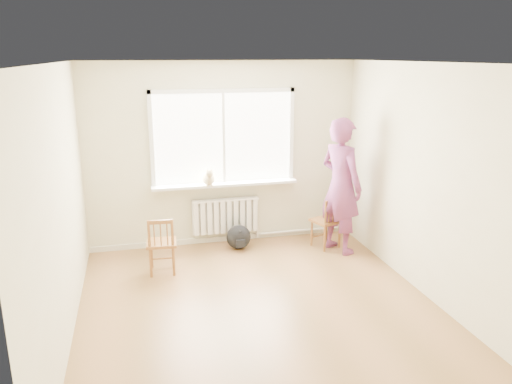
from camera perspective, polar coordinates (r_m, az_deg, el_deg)
floor at (r=5.76m, az=0.57°, el=-13.39°), size 4.50×4.50×0.00m
ceiling at (r=5.04m, az=0.65°, el=14.55°), size 4.50×4.50×0.00m
back_wall at (r=7.39m, az=-3.75°, el=4.27°), size 4.00×0.01×2.70m
window at (r=7.31m, az=-3.76°, el=6.64°), size 2.12×0.05×1.42m
windowsill at (r=7.37m, az=-3.54°, el=0.91°), size 2.15×0.22×0.04m
radiator at (r=7.53m, az=-3.50°, el=-2.67°), size 1.00×0.12×0.55m
heating_pipe at (r=7.98m, az=5.39°, el=-4.38°), size 1.40×0.04×0.04m
baseboard at (r=7.73m, az=-3.56°, el=-5.31°), size 4.00×0.03×0.08m
chair_left at (r=6.61m, az=-10.74°, el=-6.01°), size 0.41×0.39×0.77m
chair_right at (r=7.43m, az=8.22°, el=-3.48°), size 0.48×0.47×0.77m
person at (r=7.18m, az=9.69°, el=0.70°), size 0.71×0.84×1.95m
cat at (r=7.22m, az=-5.44°, el=1.63°), size 0.18×0.41×0.28m
backpack at (r=7.38m, az=-2.00°, el=-5.16°), size 0.37×0.29×0.36m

